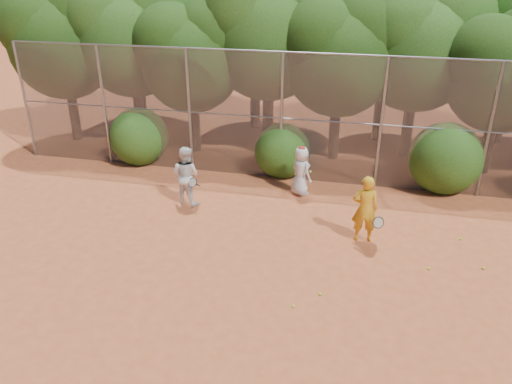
# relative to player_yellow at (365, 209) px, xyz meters

# --- Properties ---
(ground) EXTENTS (80.00, 80.00, 0.00)m
(ground) POSITION_rel_player_yellow_xyz_m (-1.74, -2.60, -0.88)
(ground) COLOR #A94B26
(ground) RESTS_ON ground
(fence_back) EXTENTS (20.05, 0.09, 4.03)m
(fence_back) POSITION_rel_player_yellow_xyz_m (-1.86, 3.40, 1.17)
(fence_back) COLOR gray
(fence_back) RESTS_ON ground
(tree_0) EXTENTS (4.38, 3.81, 6.00)m
(tree_0) POSITION_rel_player_yellow_xyz_m (-11.19, 5.44, 3.05)
(tree_0) COLOR black
(tree_0) RESTS_ON ground
(tree_1) EXTENTS (4.64, 4.03, 6.35)m
(tree_1) POSITION_rel_player_yellow_xyz_m (-8.68, 5.94, 3.28)
(tree_1) COLOR black
(tree_1) RESTS_ON ground
(tree_2) EXTENTS (3.99, 3.47, 5.47)m
(tree_2) POSITION_rel_player_yellow_xyz_m (-6.19, 5.24, 2.70)
(tree_2) COLOR black
(tree_2) RESTS_ON ground
(tree_3) EXTENTS (4.89, 4.26, 6.70)m
(tree_3) POSITION_rel_player_yellow_xyz_m (-3.68, 6.25, 3.51)
(tree_3) COLOR black
(tree_3) RESTS_ON ground
(tree_4) EXTENTS (4.19, 3.64, 5.73)m
(tree_4) POSITION_rel_player_yellow_xyz_m (-1.19, 5.64, 2.88)
(tree_4) COLOR black
(tree_4) RESTS_ON ground
(tree_5) EXTENTS (4.51, 3.92, 6.17)m
(tree_5) POSITION_rel_player_yellow_xyz_m (1.31, 6.44, 3.17)
(tree_5) COLOR black
(tree_5) RESTS_ON ground
(tree_6) EXTENTS (3.86, 3.36, 5.29)m
(tree_6) POSITION_rel_player_yellow_xyz_m (3.81, 5.44, 2.59)
(tree_6) COLOR black
(tree_6) RESTS_ON ground
(tree_9) EXTENTS (4.83, 4.20, 6.62)m
(tree_9) POSITION_rel_player_yellow_xyz_m (-9.68, 8.25, 3.46)
(tree_9) COLOR black
(tree_9) RESTS_ON ground
(tree_10) EXTENTS (5.15, 4.48, 7.06)m
(tree_10) POSITION_rel_player_yellow_xyz_m (-4.68, 8.45, 3.75)
(tree_10) COLOR black
(tree_10) RESTS_ON ground
(tree_11) EXTENTS (4.64, 4.03, 6.35)m
(tree_11) POSITION_rel_player_yellow_xyz_m (0.32, 8.04, 3.28)
(tree_11) COLOR black
(tree_11) RESTS_ON ground
(bush_0) EXTENTS (2.00, 2.00, 2.00)m
(bush_0) POSITION_rel_player_yellow_xyz_m (-7.74, 3.70, 0.12)
(bush_0) COLOR #214812
(bush_0) RESTS_ON ground
(bush_1) EXTENTS (1.80, 1.80, 1.80)m
(bush_1) POSITION_rel_player_yellow_xyz_m (-2.74, 3.70, 0.02)
(bush_1) COLOR #214812
(bush_1) RESTS_ON ground
(bush_2) EXTENTS (2.20, 2.20, 2.20)m
(bush_2) POSITION_rel_player_yellow_xyz_m (2.26, 3.70, 0.22)
(bush_2) COLOR #214812
(bush_2) RESTS_ON ground
(player_yellow) EXTENTS (0.86, 0.57, 1.76)m
(player_yellow) POSITION_rel_player_yellow_xyz_m (0.00, 0.00, 0.00)
(player_yellow) COLOR gold
(player_yellow) RESTS_ON ground
(player_teen) EXTENTS (0.87, 0.84, 1.53)m
(player_teen) POSITION_rel_player_yellow_xyz_m (-1.93, 2.33, -0.12)
(player_teen) COLOR silver
(player_teen) RESTS_ON ground
(player_white) EXTENTS (0.99, 0.88, 1.72)m
(player_white) POSITION_rel_player_yellow_xyz_m (-5.05, 1.02, -0.02)
(player_white) COLOR silver
(player_white) RESTS_ON ground
(ball_0) EXTENTS (0.07, 0.07, 0.07)m
(ball_0) POSITION_rel_player_yellow_xyz_m (1.56, -1.02, -0.85)
(ball_0) COLOR #B6D526
(ball_0) RESTS_ON ground
(ball_1) EXTENTS (0.07, 0.07, 0.07)m
(ball_1) POSITION_rel_player_yellow_xyz_m (2.79, -0.71, -0.85)
(ball_1) COLOR #B6D526
(ball_1) RESTS_ON ground
(ball_2) EXTENTS (0.07, 0.07, 0.07)m
(ball_2) POSITION_rel_player_yellow_xyz_m (-1.27, -3.06, -0.85)
(ball_2) COLOR #B6D526
(ball_2) RESTS_ON ground
(ball_4) EXTENTS (0.07, 0.07, 0.07)m
(ball_4) POSITION_rel_player_yellow_xyz_m (-0.78, -2.54, -0.85)
(ball_4) COLOR #B6D526
(ball_4) RESTS_ON ground
(ball_5) EXTENTS (0.07, 0.07, 0.07)m
(ball_5) POSITION_rel_player_yellow_xyz_m (2.45, 0.55, -0.85)
(ball_5) COLOR #B6D526
(ball_5) RESTS_ON ground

